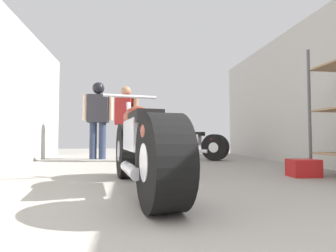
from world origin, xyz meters
TOP-DOWN VIEW (x-y plane):
  - ground_plane at (0.00, 3.33)m, footprint 15.99×15.99m
  - garage_partition_right at (2.62, 3.33)m, footprint 0.08×7.33m
  - motorcycle_maroon_cruiser at (-0.45, 1.84)m, footprint 0.72×2.23m
  - motorcycle_black_naked at (0.82, 5.14)m, footprint 1.62×1.36m
  - mechanic_in_blue at (-0.65, 4.88)m, footprint 0.56×0.49m
  - mechanic_with_helmet at (-1.30, 5.51)m, footprint 0.71×0.29m
  - red_toolbox at (1.66, 2.37)m, footprint 0.38×0.29m

SIDE VIEW (x-z plane):
  - ground_plane at x=0.00m, z-range 0.00..0.00m
  - red_toolbox at x=1.66m, z-range 0.00..0.22m
  - motorcycle_black_naked at x=0.82m, z-range -0.08..0.80m
  - motorcycle_maroon_cruiser at x=-0.45m, z-range -0.09..0.94m
  - mechanic_in_blue at x=-0.65m, z-range 0.11..1.71m
  - mechanic_with_helmet at x=-1.30m, z-range 0.18..1.99m
  - garage_partition_right at x=2.62m, z-range 0.00..2.67m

